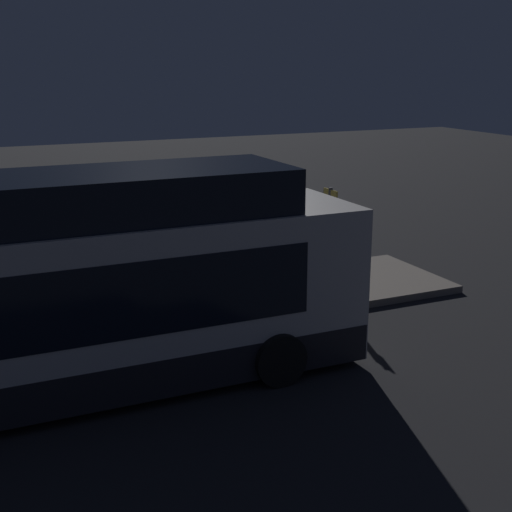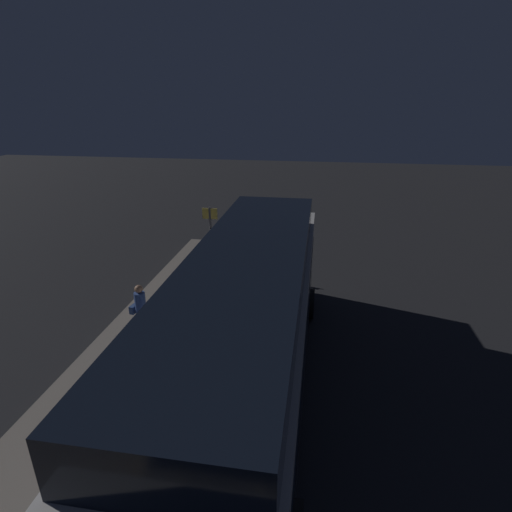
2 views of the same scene
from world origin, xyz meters
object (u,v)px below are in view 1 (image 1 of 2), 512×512
passenger_boarding (158,281)px  trash_bin (222,292)px  bus_lead (30,303)px  passenger_waiting (45,288)px  sign_post (330,226)px  suitcase (68,306)px  passenger_with_bags (102,272)px

passenger_boarding → trash_bin: size_ratio=2.57×
bus_lead → passenger_boarding: bus_lead is taller
passenger_boarding → passenger_waiting: 2.36m
sign_post → bus_lead: bearing=-158.3°
bus_lead → suitcase: (1.11, 3.17, -1.23)m
bus_lead → passenger_waiting: (0.61, 2.71, -0.61)m
suitcase → trash_bin: (3.46, -0.41, -0.03)m
passenger_waiting → passenger_with_bags: 1.70m
bus_lead → sign_post: bearing=21.7°
passenger_boarding → sign_post: sign_post is taller
passenger_boarding → passenger_with_bags: (-0.94, 1.30, -0.03)m
suitcase → passenger_boarding: bearing=-23.4°
passenger_waiting → trash_bin: (3.96, 0.05, -0.65)m
passenger_waiting → sign_post: sign_post is taller
passenger_with_bags → trash_bin: size_ratio=2.46×
suitcase → sign_post: size_ratio=0.37×
trash_bin → sign_post: bearing=4.8°
suitcase → passenger_with_bags: bearing=29.2°
passenger_waiting → sign_post: 7.00m
bus_lead → sign_post: size_ratio=4.69×
bus_lead → passenger_waiting: size_ratio=6.56×
sign_post → suitcase: bearing=178.6°
passenger_boarding → suitcase: (-1.84, 0.80, -0.55)m
passenger_waiting → suitcase: (0.50, 0.47, -0.62)m
bus_lead → trash_bin: bus_lead is taller
passenger_boarding → passenger_with_bags: 1.60m
passenger_boarding → trash_bin: (1.63, 0.39, -0.58)m
bus_lead → trash_bin: size_ratio=18.27×
bus_lead → passenger_with_bags: bearing=61.4°
bus_lead → sign_post: bus_lead is taller
passenger_boarding → sign_post: (4.63, 0.64, 0.67)m
sign_post → trash_bin: sign_post is taller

